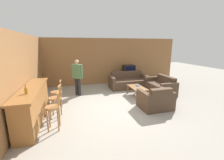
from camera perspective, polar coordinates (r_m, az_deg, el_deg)
The scene contains 17 objects.
ground_plane at distance 5.56m, azimuth 3.51°, elevation -10.38°, with size 24.00×24.00×0.00m, color gray.
wall_back at distance 8.67m, azimuth -4.42°, elevation 7.06°, with size 9.40×0.08×2.60m.
wall_left at distance 6.36m, azimuth -28.87°, elevation 3.22°, with size 0.08×8.65×2.60m.
bar_counter at distance 5.07m, azimuth -27.76°, elevation -8.09°, with size 0.55×2.67×1.02m.
bar_chair_near at distance 4.31m, azimuth -21.43°, elevation -10.60°, with size 0.39×0.39×1.04m.
bar_chair_mid at distance 4.97m, azimuth -20.71°, elevation -7.33°, with size 0.43×0.43×1.04m.
bar_chair_far at distance 5.56m, azimuth -20.22°, elevation -5.14°, with size 0.38×0.38×1.04m.
couch_far at distance 7.98m, azimuth 6.18°, elevation -0.78°, with size 1.99×0.91×0.84m.
armchair_near at distance 5.58m, azimuth 16.36°, elevation -7.44°, with size 1.08×0.87×0.82m.
loveseat_right at distance 7.43m, azimuth 18.08°, elevation -2.44°, with size 0.84×1.52×0.81m.
coffee_table at distance 6.69m, azimuth 9.58°, elevation -3.18°, with size 0.57×1.09×0.42m.
tv_unit at distance 9.00m, azimuth 6.40°, elevation 0.75°, with size 1.02×0.47×0.59m.
tv at distance 8.90m, azimuth 6.49°, elevation 4.13°, with size 0.67×0.48×0.48m.
bottle at distance 4.35m, azimuth -29.94°, elevation -3.24°, with size 0.08×0.08×0.23m.
book_on_table at distance 6.87m, azimuth 9.73°, elevation -2.09°, with size 0.20×0.20×0.03m.
table_lamp at distance 9.03m, azimuth 8.73°, elevation 4.91°, with size 0.22×0.22×0.48m.
person_by_window at distance 6.77m, azimuth -13.05°, elevation 1.62°, with size 0.45×0.42×1.60m.
Camera 1 is at (-1.71, -4.80, 2.22)m, focal length 24.00 mm.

